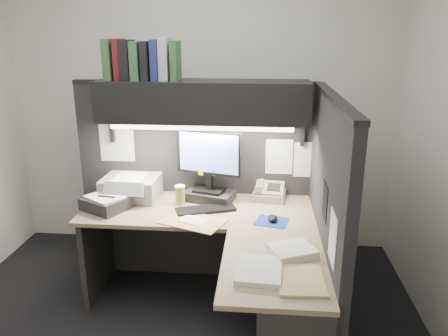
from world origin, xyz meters
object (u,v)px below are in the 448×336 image
Objects in this scene: notebook_stack at (105,203)px; monitor at (209,173)px; telephone at (269,192)px; printer at (132,187)px; desk at (236,286)px; coffee_cup at (180,196)px; keyboard at (205,209)px; overhead_shelf at (203,101)px.

monitor is at bearing 18.44° from notebook_stack.
monitor is 0.50m from telephone.
notebook_stack is at bearing -146.05° from monitor.
desk is at bearing -38.81° from printer.
desk is 0.93m from monitor.
monitor is at bearing -162.43° from telephone.
monitor reaches higher than telephone.
telephone reaches higher than desk.
coffee_cup is 0.32× the size of printer.
notebook_stack is (-1.00, 0.49, 0.33)m from desk.
keyboard reaches higher than desk.
coffee_cup is at bearing -157.19° from telephone.
desk is at bearing -83.80° from keyboard.
monitor is 0.28m from coffee_cup.
overhead_shelf is 0.90m from printer.
notebook_stack is at bearing -113.95° from printer.
desk is 1.16m from notebook_stack.
coffee_cup is 0.55m from notebook_stack.
telephone is 1.84× the size of coffee_cup.
keyboard is (0.04, -0.23, -0.76)m from overhead_shelf.
monitor is at bearing 68.80° from keyboard.
printer reaches higher than telephone.
monitor reaches higher than coffee_cup.
overhead_shelf is 5.13× the size of notebook_stack.
printer is at bearing 64.38° from notebook_stack.
telephone is (0.47, 0.08, -0.17)m from monitor.
printer is (-0.88, 0.75, 0.37)m from desk.
coffee_cup is (-0.21, 0.11, 0.06)m from keyboard.
overhead_shelf is 3.56× the size of keyboard.
overhead_shelf reaches higher than desk.
overhead_shelf is at bearing 78.74° from keyboard.
overhead_shelf is 0.79m from keyboard.
printer is at bearing 164.12° from coffee_cup.
coffee_cup is at bearing -138.52° from monitor.
notebook_stack is at bearing 162.11° from keyboard.
printer reaches higher than notebook_stack.
printer is at bearing -168.83° from telephone.
overhead_shelf is (-0.30, 0.75, 1.06)m from desk.
notebook_stack is (-0.74, -0.03, 0.03)m from keyboard.
notebook_stack is (-0.74, -0.25, -0.18)m from monitor.
desk is at bearing -53.39° from coffee_cup.
overhead_shelf is at bearing -165.02° from telephone.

